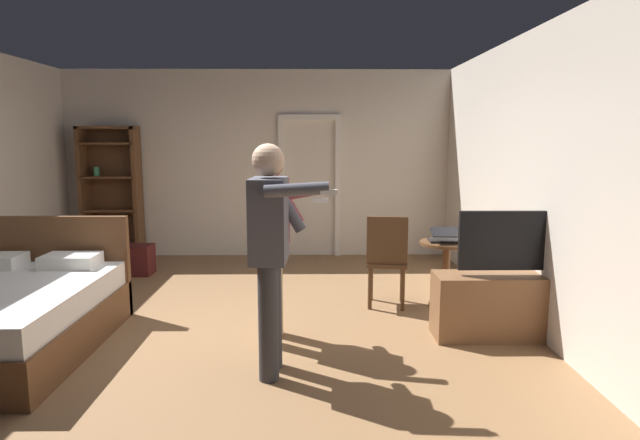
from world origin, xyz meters
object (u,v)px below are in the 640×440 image
(bookshelf, at_px, (112,189))
(person_striped_shirt, at_px, (272,233))
(bottle_on_table, at_px, (463,232))
(laptop, at_px, (445,238))
(wooden_chair, at_px, (387,257))
(side_table, at_px, (446,263))
(suitcase_dark, at_px, (133,260))
(person_blue_shirt, at_px, (271,243))
(tv_flatscreen, at_px, (506,301))

(bookshelf, distance_m, person_striped_shirt, 4.24)
(person_striped_shirt, bearing_deg, bottle_on_table, 24.37)
(laptop, relative_size, bottle_on_table, 1.18)
(laptop, relative_size, wooden_chair, 0.34)
(side_table, height_order, person_striped_shirt, person_striped_shirt)
(bookshelf, distance_m, bottle_on_table, 5.17)
(bottle_on_table, distance_m, wooden_chair, 0.83)
(wooden_chair, relative_size, suitcase_dark, 2.00)
(bookshelf, xyz_separation_m, suitcase_dark, (0.60, -0.99, -0.85))
(laptop, xyz_separation_m, wooden_chair, (-0.61, -0.00, -0.21))
(wooden_chair, bearing_deg, side_table, 4.19)
(side_table, xyz_separation_m, person_striped_shirt, (-1.78, -0.95, 0.50))
(wooden_chair, distance_m, person_blue_shirt, 2.00)
(side_table, bearing_deg, tv_flatscreen, -71.13)
(bottle_on_table, xyz_separation_m, person_blue_shirt, (-1.87, -1.57, 0.19))
(bottle_on_table, xyz_separation_m, suitcase_dark, (-3.93, 1.47, -0.63))
(wooden_chair, distance_m, suitcase_dark, 3.48)
(tv_flatscreen, distance_m, laptop, 1.04)
(tv_flatscreen, bearing_deg, suitcase_dark, 150.62)
(side_table, xyz_separation_m, suitcase_dark, (-3.79, 1.39, -0.27))
(side_table, height_order, bottle_on_table, bottle_on_table)
(bookshelf, height_order, side_table, bookshelf)
(tv_flatscreen, relative_size, wooden_chair, 1.30)
(side_table, distance_m, suitcase_dark, 4.05)
(side_table, bearing_deg, wooden_chair, -175.81)
(bookshelf, relative_size, side_table, 2.79)
(side_table, height_order, person_blue_shirt, person_blue_shirt)
(person_blue_shirt, bearing_deg, person_striped_shirt, 93.41)
(bottle_on_table, relative_size, wooden_chair, 0.29)
(bottle_on_table, bearing_deg, side_table, 150.26)
(bottle_on_table, bearing_deg, bookshelf, 151.53)
(tv_flatscreen, bearing_deg, wooden_chair, 137.43)
(tv_flatscreen, height_order, bottle_on_table, tv_flatscreen)
(wooden_chair, height_order, person_striped_shirt, person_striped_shirt)
(side_table, relative_size, person_blue_shirt, 0.40)
(person_blue_shirt, height_order, suitcase_dark, person_blue_shirt)
(person_blue_shirt, relative_size, suitcase_dark, 3.54)
(wooden_chair, bearing_deg, person_blue_shirt, -124.21)
(tv_flatscreen, relative_size, bottle_on_table, 4.45)
(bookshelf, bearing_deg, person_blue_shirt, -56.57)
(side_table, height_order, laptop, laptop)
(wooden_chair, height_order, person_blue_shirt, person_blue_shirt)
(tv_flatscreen, bearing_deg, bottle_on_table, 101.79)
(side_table, bearing_deg, laptop, -126.49)
(tv_flatscreen, height_order, laptop, tv_flatscreen)
(laptop, distance_m, suitcase_dark, 4.06)
(side_table, bearing_deg, suitcase_dark, 159.91)
(wooden_chair, relative_size, person_striped_shirt, 0.59)
(bottle_on_table, distance_m, suitcase_dark, 4.24)
(bottle_on_table, relative_size, person_striped_shirt, 0.17)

